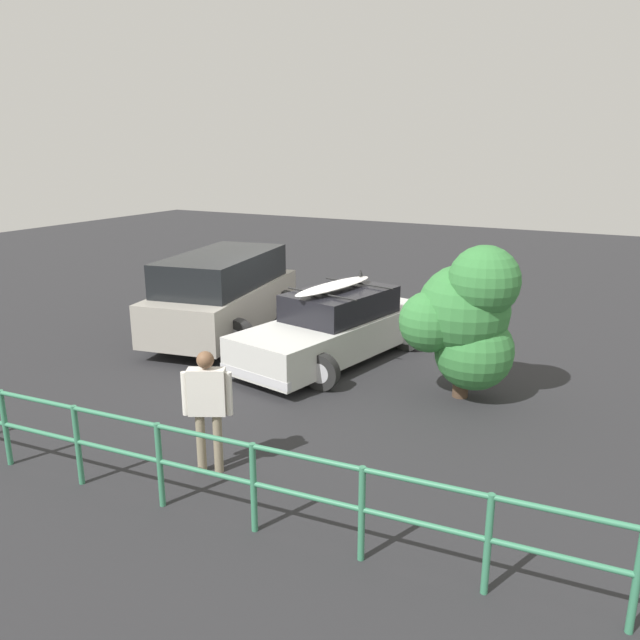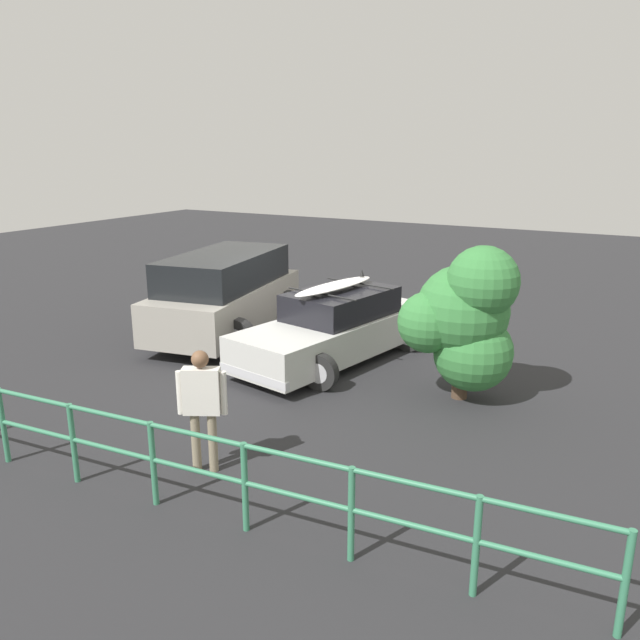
# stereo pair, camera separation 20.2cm
# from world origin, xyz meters

# --- Properties ---
(ground_plane) EXTENTS (44.00, 44.00, 0.02)m
(ground_plane) POSITION_xyz_m (0.00, 0.00, -0.01)
(ground_plane) COLOR #28282B
(ground_plane) RESTS_ON ground
(sedan_car) EXTENTS (2.75, 4.72, 1.64)m
(sedan_car) POSITION_xyz_m (-0.79, 0.16, 0.65)
(sedan_car) COLOR silver
(sedan_car) RESTS_ON ground
(suv_car) EXTENTS (3.04, 4.61, 1.83)m
(suv_car) POSITION_xyz_m (2.04, -0.09, 0.94)
(suv_car) COLOR #9E998E
(suv_car) RESTS_ON ground
(person_bystander) EXTENTS (0.57, 0.37, 1.62)m
(person_bystander) POSITION_xyz_m (-1.34, 4.85, 0.97)
(person_bystander) COLOR gray
(person_bystander) RESTS_ON ground
(railing_fence) EXTENTS (8.60, 0.69, 1.04)m
(railing_fence) POSITION_xyz_m (-1.94, 5.70, 0.67)
(railing_fence) COLOR #387F5B
(railing_fence) RESTS_ON ground
(bush_near_left) EXTENTS (1.84, 1.57, 2.58)m
(bush_near_left) POSITION_xyz_m (-3.51, 0.96, 1.38)
(bush_near_left) COLOR #4C3828
(bush_near_left) RESTS_ON ground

